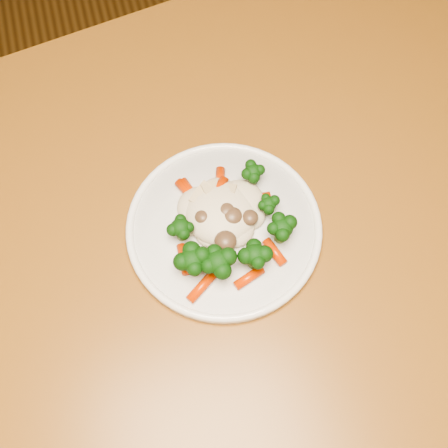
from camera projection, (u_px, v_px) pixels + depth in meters
name	position (u px, v px, depth m)	size (l,w,h in m)	color
dining_table	(234.00, 238.00, 0.83)	(1.23, 0.92, 0.75)	#925B21
plate	(224.00, 229.00, 0.71)	(0.25, 0.25, 0.01)	white
meal	(226.00, 226.00, 0.69)	(0.16, 0.17, 0.04)	beige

